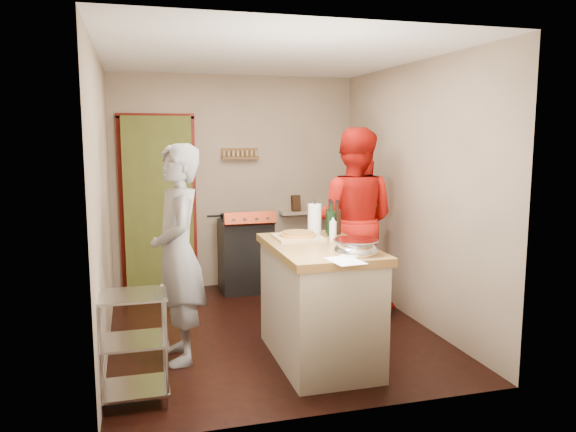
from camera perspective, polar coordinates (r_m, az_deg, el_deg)
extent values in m
plane|color=black|center=(5.60, -1.88, -11.39)|extent=(3.50, 3.50, 0.00)
cube|color=tan|center=(7.01, -5.33, 3.46)|extent=(3.00, 0.04, 2.60)
cube|color=#565B23|center=(6.98, -13.06, 1.20)|extent=(0.80, 0.40, 2.10)
cube|color=#65110B|center=(6.91, -16.52, 1.00)|extent=(0.06, 0.06, 2.10)
cube|color=#65110B|center=(6.95, -9.58, 1.26)|extent=(0.06, 0.06, 2.10)
cube|color=#65110B|center=(6.87, -13.33, 9.86)|extent=(0.90, 0.06, 0.06)
cube|color=brown|center=(6.95, -4.88, 5.91)|extent=(0.46, 0.09, 0.03)
cube|color=brown|center=(6.99, -4.95, 6.41)|extent=(0.46, 0.02, 0.12)
cube|color=olive|center=(6.95, -4.88, 6.36)|extent=(0.42, 0.04, 0.07)
cube|color=tan|center=(7.19, 2.33, 0.41)|extent=(0.80, 0.18, 0.04)
cube|color=black|center=(7.12, 0.80, 1.30)|extent=(0.10, 0.14, 0.22)
cube|color=tan|center=(5.17, -18.34, 1.35)|extent=(0.04, 3.50, 2.60)
cube|color=tan|center=(5.84, 12.51, 2.34)|extent=(0.04, 3.50, 2.60)
cube|color=white|center=(5.32, -2.02, 16.10)|extent=(3.00, 3.50, 0.02)
cube|color=black|center=(6.85, -4.33, -4.27)|extent=(0.60, 0.55, 0.80)
cube|color=black|center=(6.77, -4.37, -0.71)|extent=(0.60, 0.55, 0.06)
cube|color=maroon|center=(6.48, -3.90, -0.30)|extent=(0.60, 0.15, 0.17)
cylinder|color=black|center=(6.86, -5.82, 0.02)|extent=(0.26, 0.26, 0.05)
cylinder|color=silver|center=(4.04, -18.65, -13.76)|extent=(0.02, 0.02, 0.80)
cylinder|color=silver|center=(4.04, -12.23, -13.52)|extent=(0.02, 0.02, 0.80)
cylinder|color=silver|center=(4.38, -18.41, -12.01)|extent=(0.02, 0.02, 0.80)
cylinder|color=silver|center=(4.37, -12.52, -11.79)|extent=(0.02, 0.02, 0.80)
cube|color=silver|center=(4.32, -15.29, -16.48)|extent=(0.48, 0.40, 0.02)
cube|color=silver|center=(4.18, -15.48, -12.11)|extent=(0.48, 0.40, 0.02)
cube|color=silver|center=(4.08, -15.66, -7.76)|extent=(0.48, 0.40, 0.02)
cube|color=beige|center=(4.76, 3.14, -9.15)|extent=(0.71, 1.25, 0.92)
cube|color=olive|center=(4.63, 3.19, -3.31)|extent=(0.77, 1.31, 0.06)
cube|color=tan|center=(4.88, 1.01, -2.18)|extent=(0.40, 0.40, 0.02)
cylinder|color=gold|center=(4.87, 1.01, -1.89)|extent=(0.32, 0.32, 0.02)
ellipsoid|color=silver|center=(4.29, 6.88, -3.11)|extent=(0.35, 0.35, 0.11)
cylinder|color=white|center=(5.04, 2.72, -0.37)|extent=(0.12, 0.12, 0.28)
cylinder|color=silver|center=(4.76, 4.59, -1.57)|extent=(0.06, 0.06, 0.17)
cube|color=white|center=(4.05, 5.83, -4.55)|extent=(0.24, 0.32, 0.00)
cylinder|color=black|center=(5.16, 4.28, -0.01)|extent=(0.08, 0.08, 0.31)
cylinder|color=black|center=(5.10, 5.01, -0.11)|extent=(0.08, 0.08, 0.31)
cylinder|color=black|center=(5.02, 4.43, -0.25)|extent=(0.08, 0.08, 0.31)
imported|color=#A3A3A8|center=(4.73, -11.11, -3.83)|extent=(0.46, 0.68, 1.81)
imported|color=red|center=(6.00, 6.58, -0.46)|extent=(1.20, 1.12, 1.96)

